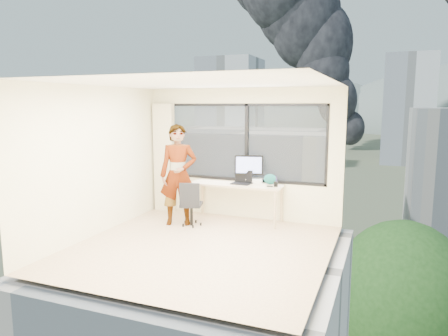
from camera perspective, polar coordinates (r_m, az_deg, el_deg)
The scene contains 24 objects.
floor at distance 6.79m, azimuth -3.14°, elevation -10.85°, with size 4.00×4.00×0.01m, color beige.
ceiling at distance 6.41m, azimuth -3.34°, elevation 11.64°, with size 4.00×4.00×0.01m, color white.
wall_front at distance 4.76m, azimuth -13.33°, elevation -3.30°, with size 4.00×0.01×2.60m, color beige.
wall_left at distance 7.52m, azimuth -17.22°, elevation 0.90°, with size 0.01×4.00×2.60m, color beige.
wall_right at distance 5.93m, azimuth 14.61°, elevation -0.99°, with size 0.01×4.00×2.60m, color beige.
window_wall at distance 8.28m, azimuth 2.86°, elevation 3.52°, with size 3.30×0.16×1.55m, color black, non-canonical shape.
curtain at distance 8.93m, azimuth -8.24°, elevation 1.40°, with size 0.45×0.14×2.30m, color beige.
desk at distance 8.16m, azimuth 1.70°, elevation -4.73°, with size 1.80×0.60×0.75m, color beige.
chair at distance 7.85m, azimuth -4.54°, elevation -4.85°, with size 0.44×0.44×0.87m, color black, non-canonical shape.
person at distance 7.86m, azimuth -6.33°, elevation -0.95°, with size 0.70×0.46×1.92m, color #2D2D33.
monitor at distance 8.10m, azimuth 3.45°, elevation -0.14°, with size 0.56×0.12×0.56m, color black, non-canonical shape.
game_console at distance 8.21m, azimuth 4.25°, elevation -1.72°, with size 0.32×0.27×0.08m, color white.
laptop at distance 8.01m, azimuth 2.39°, elevation -1.39°, with size 0.36×0.38×0.24m, color black, non-canonical shape.
cellphone at distance 7.81m, azimuth 6.35°, elevation -2.53°, with size 0.11×0.05×0.01m, color black.
pen_cup at distance 7.82m, azimuth 7.18°, elevation -2.21°, with size 0.08×0.08×0.10m, color black.
handbag at distance 8.03m, azimuth 6.42°, elevation -1.55°, with size 0.26×0.13×0.20m, color #0C4D42.
exterior_ground at distance 126.89m, azimuth 20.03°, elevation 0.80°, with size 400.00×400.00×0.04m, color #515B3D.
near_bldg_a at distance 38.79m, azimuth 3.28°, elevation -5.14°, with size 16.00×12.00×14.00m, color beige.
far_tower_a at distance 107.65m, azimuth 0.93°, elevation 7.49°, with size 14.00×14.00×28.00m, color silver.
far_tower_b at distance 125.93m, azimuth 24.05°, elevation 7.37°, with size 13.00×13.00×30.00m, color silver.
far_tower_d at distance 168.03m, azimuth -0.50°, elevation 6.90°, with size 16.00×14.00×22.00m, color silver.
hill_a at distance 348.52m, azimuth 0.79°, elevation 6.02°, with size 288.00×216.00×90.00m, color slate.
tree_a at distance 35.68m, azimuth -11.94°, elevation -11.61°, with size 7.00×7.00×8.00m, color #204B19, non-canonical shape.
tree_b at distance 26.60m, azimuth 23.16°, elevation -18.31°, with size 7.60×7.60×9.00m, color #204B19, non-canonical shape.
Camera 1 is at (2.67, -5.81, 2.27)m, focal length 33.08 mm.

